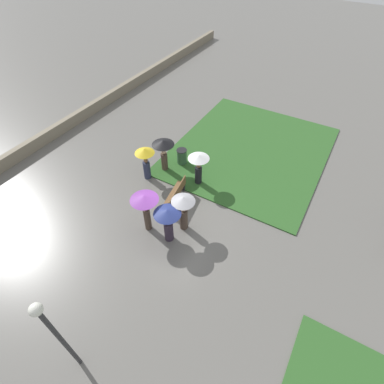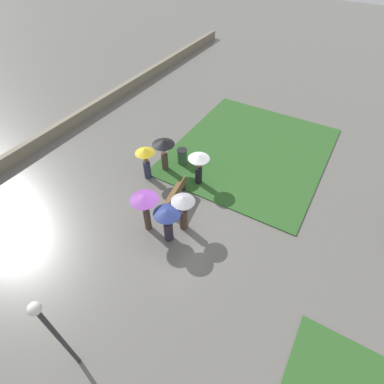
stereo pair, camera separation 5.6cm
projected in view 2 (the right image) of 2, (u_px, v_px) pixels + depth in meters
name	position (u px, v px, depth m)	size (l,w,h in m)	color
ground_plane	(174.00, 228.00, 12.95)	(90.00, 90.00, 0.00)	#66635E
lawn_patch_near	(251.00, 150.00, 16.87)	(9.28, 7.91, 0.06)	#2D5B26
parapet_wall	(22.00, 152.00, 16.26)	(45.00, 0.35, 0.69)	gray
park_bench	(175.00, 194.00, 13.75)	(1.94, 0.72, 0.90)	brown
lamp_post	(52.00, 329.00, 7.47)	(0.32, 0.32, 3.90)	#2D2D30
trash_bin	(182.00, 157.00, 15.79)	(0.55, 0.55, 0.88)	#335638
crowd_person_black	(164.00, 148.00, 14.78)	(1.12, 1.12, 1.82)	#47382D
crowd_person_yellow	(146.00, 158.00, 14.41)	(0.96, 0.96, 1.81)	#282D47
crowd_person_white	(199.00, 164.00, 14.15)	(1.02, 1.02, 1.74)	black
crowd_person_purple	(145.00, 203.00, 11.89)	(1.15, 1.15, 1.98)	#47382D
crowd_person_navy	(167.00, 219.00, 11.70)	(1.10, 1.10, 1.78)	#2D2333
crowd_person_grey	(183.00, 207.00, 12.08)	(0.98, 0.98, 1.86)	#47382D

